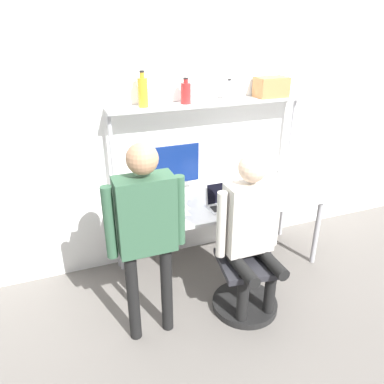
{
  "coord_description": "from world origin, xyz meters",
  "views": [
    {
      "loc": [
        -1.37,
        -2.46,
        2.28
      ],
      "look_at": [
        -0.45,
        -0.06,
        1.08
      ],
      "focal_mm": 35.0,
      "sensor_mm": 36.0,
      "label": 1
    }
  ],
  "objects_px": {
    "laptop": "(222,200)",
    "office_chair": "(245,277)",
    "person_seated": "(251,224)",
    "bottle_clear": "(229,91)",
    "cell_phone": "(247,203)",
    "bottle_amber": "(143,92)",
    "bottle_red": "(186,93)",
    "monitor": "(171,167)",
    "storage_box": "(271,87)",
    "person_standing": "(146,223)"
  },
  "relations": [
    {
      "from": "bottle_amber",
      "to": "office_chair",
      "type": "bearing_deg",
      "value": -56.32
    },
    {
      "from": "bottle_clear",
      "to": "bottle_red",
      "type": "relative_size",
      "value": 0.85
    },
    {
      "from": "laptop",
      "to": "cell_phone",
      "type": "bearing_deg",
      "value": -12.43
    },
    {
      "from": "storage_box",
      "to": "person_standing",
      "type": "bearing_deg",
      "value": -148.72
    },
    {
      "from": "office_chair",
      "to": "person_standing",
      "type": "xyz_separation_m",
      "value": [
        -0.83,
        -0.03,
        0.71
      ]
    },
    {
      "from": "cell_phone",
      "to": "person_standing",
      "type": "relative_size",
      "value": 0.1
    },
    {
      "from": "person_seated",
      "to": "bottle_amber",
      "type": "height_order",
      "value": "bottle_amber"
    },
    {
      "from": "person_seated",
      "to": "bottle_clear",
      "type": "bearing_deg",
      "value": 76.4
    },
    {
      "from": "person_standing",
      "to": "bottle_amber",
      "type": "xyz_separation_m",
      "value": [
        0.25,
        0.91,
        0.72
      ]
    },
    {
      "from": "laptop",
      "to": "office_chair",
      "type": "bearing_deg",
      "value": -90.12
    },
    {
      "from": "bottle_amber",
      "to": "storage_box",
      "type": "bearing_deg",
      "value": 0.0
    },
    {
      "from": "person_seated",
      "to": "bottle_clear",
      "type": "distance_m",
      "value": 1.27
    },
    {
      "from": "laptop",
      "to": "bottle_red",
      "type": "xyz_separation_m",
      "value": [
        -0.2,
        0.39,
        0.9
      ]
    },
    {
      "from": "office_chair",
      "to": "bottle_red",
      "type": "height_order",
      "value": "bottle_red"
    },
    {
      "from": "monitor",
      "to": "cell_phone",
      "type": "relative_size",
      "value": 3.72
    },
    {
      "from": "cell_phone",
      "to": "person_seated",
      "type": "distance_m",
      "value": 0.55
    },
    {
      "from": "office_chair",
      "to": "person_seated",
      "type": "relative_size",
      "value": 0.67
    },
    {
      "from": "laptop",
      "to": "storage_box",
      "type": "relative_size",
      "value": 0.99
    },
    {
      "from": "person_seated",
      "to": "bottle_red",
      "type": "xyz_separation_m",
      "value": [
        -0.2,
        0.92,
        0.86
      ]
    },
    {
      "from": "office_chair",
      "to": "bottle_amber",
      "type": "height_order",
      "value": "bottle_amber"
    },
    {
      "from": "person_seated",
      "to": "bottle_clear",
      "type": "relative_size",
      "value": 7.41
    },
    {
      "from": "office_chair",
      "to": "laptop",
      "type": "bearing_deg",
      "value": 89.88
    },
    {
      "from": "bottle_clear",
      "to": "bottle_red",
      "type": "distance_m",
      "value": 0.42
    },
    {
      "from": "office_chair",
      "to": "storage_box",
      "type": "relative_size",
      "value": 3.13
    },
    {
      "from": "person_seated",
      "to": "person_standing",
      "type": "relative_size",
      "value": 0.89
    },
    {
      "from": "person_standing",
      "to": "bottle_amber",
      "type": "height_order",
      "value": "bottle_amber"
    },
    {
      "from": "bottle_amber",
      "to": "person_seated",
      "type": "bearing_deg",
      "value": -57.98
    },
    {
      "from": "storage_box",
      "to": "bottle_red",
      "type": "bearing_deg",
      "value": 180.0
    },
    {
      "from": "person_seated",
      "to": "bottle_amber",
      "type": "xyz_separation_m",
      "value": [
        -0.58,
        0.92,
        0.89
      ]
    },
    {
      "from": "bottle_clear",
      "to": "bottle_amber",
      "type": "height_order",
      "value": "bottle_amber"
    },
    {
      "from": "monitor",
      "to": "bottle_red",
      "type": "xyz_separation_m",
      "value": [
        0.15,
        0.01,
        0.67
      ]
    },
    {
      "from": "person_standing",
      "to": "bottle_red",
      "type": "relative_size",
      "value": 7.07
    },
    {
      "from": "monitor",
      "to": "office_chair",
      "type": "distance_m",
      "value": 1.19
    },
    {
      "from": "bottle_clear",
      "to": "cell_phone",
      "type": "bearing_deg",
      "value": -88.25
    },
    {
      "from": "laptop",
      "to": "bottle_amber",
      "type": "bearing_deg",
      "value": 146.63
    },
    {
      "from": "cell_phone",
      "to": "bottle_amber",
      "type": "relative_size",
      "value": 0.5
    },
    {
      "from": "cell_phone",
      "to": "bottle_clear",
      "type": "bearing_deg",
      "value": 91.75
    },
    {
      "from": "laptop",
      "to": "cell_phone",
      "type": "relative_size",
      "value": 1.98
    },
    {
      "from": "bottle_red",
      "to": "storage_box",
      "type": "xyz_separation_m",
      "value": [
        0.86,
        0.0,
        -0.0
      ]
    },
    {
      "from": "person_seated",
      "to": "bottle_clear",
      "type": "xyz_separation_m",
      "value": [
        0.22,
        0.92,
        0.85
      ]
    },
    {
      "from": "cell_phone",
      "to": "office_chair",
      "type": "xyz_separation_m",
      "value": [
        -0.23,
        -0.44,
        -0.45
      ]
    },
    {
      "from": "office_chair",
      "to": "bottle_clear",
      "type": "xyz_separation_m",
      "value": [
        0.22,
        0.88,
        1.39
      ]
    },
    {
      "from": "storage_box",
      "to": "bottle_amber",
      "type": "bearing_deg",
      "value": 180.0
    },
    {
      "from": "person_standing",
      "to": "bottle_amber",
      "type": "bearing_deg",
      "value": 74.68
    },
    {
      "from": "office_chair",
      "to": "bottle_red",
      "type": "xyz_separation_m",
      "value": [
        -0.2,
        0.88,
        1.4
      ]
    },
    {
      "from": "office_chair",
      "to": "bottle_clear",
      "type": "distance_m",
      "value": 1.65
    },
    {
      "from": "laptop",
      "to": "storage_box",
      "type": "height_order",
      "value": "storage_box"
    },
    {
      "from": "laptop",
      "to": "office_chair",
      "type": "xyz_separation_m",
      "value": [
        -0.0,
        -0.49,
        -0.5
      ]
    },
    {
      "from": "bottle_clear",
      "to": "bottle_amber",
      "type": "xyz_separation_m",
      "value": [
        -0.8,
        0.0,
        0.05
      ]
    },
    {
      "from": "cell_phone",
      "to": "bottle_red",
      "type": "distance_m",
      "value": 1.13
    }
  ]
}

